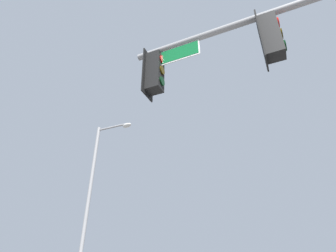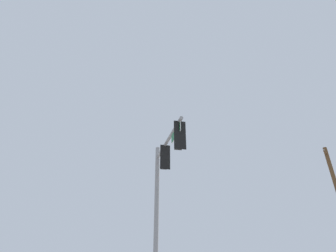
# 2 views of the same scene
# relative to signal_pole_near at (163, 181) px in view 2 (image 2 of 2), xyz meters

# --- Properties ---
(signal_pole_near) EXTENTS (4.87, 1.33, 7.41)m
(signal_pole_near) POSITION_rel_signal_pole_near_xyz_m (0.00, 0.00, 0.00)
(signal_pole_near) COLOR gray
(signal_pole_near) RESTS_ON ground_plane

